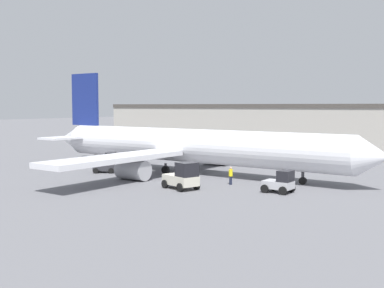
% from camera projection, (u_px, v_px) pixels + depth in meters
% --- Properties ---
extents(ground_plane, '(400.00, 400.00, 0.00)m').
position_uv_depth(ground_plane, '(192.00, 173.00, 53.00)').
color(ground_plane, slate).
extents(terminal_building, '(89.42, 15.37, 7.73)m').
position_uv_depth(terminal_building, '(323.00, 125.00, 86.85)').
color(terminal_building, '#ADA89E').
rests_on(terminal_building, ground_plane).
extents(airplane, '(43.04, 36.33, 11.57)m').
position_uv_depth(airplane, '(184.00, 146.00, 53.38)').
color(airplane, white).
rests_on(airplane, ground_plane).
extents(ground_crew_worker, '(0.37, 0.37, 1.69)m').
position_uv_depth(ground_crew_worker, '(231.00, 175.00, 45.18)').
color(ground_crew_worker, '#1E2338').
rests_on(ground_crew_worker, ground_plane).
extents(baggage_tug, '(2.46, 1.93, 1.97)m').
position_uv_depth(baggage_tug, '(280.00, 182.00, 40.95)').
color(baggage_tug, '#B2B2B7').
rests_on(baggage_tug, ground_plane).
extents(belt_loader_truck, '(2.95, 2.84, 2.29)m').
position_uv_depth(belt_loader_truck, '(106.00, 163.00, 53.45)').
color(belt_loader_truck, '#2D2D33').
rests_on(belt_loader_truck, ground_plane).
extents(pushback_tug, '(3.75, 2.92, 2.47)m').
position_uv_depth(pushback_tug, '(183.00, 177.00, 42.63)').
color(pushback_tug, beige).
rests_on(pushback_tug, ground_plane).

